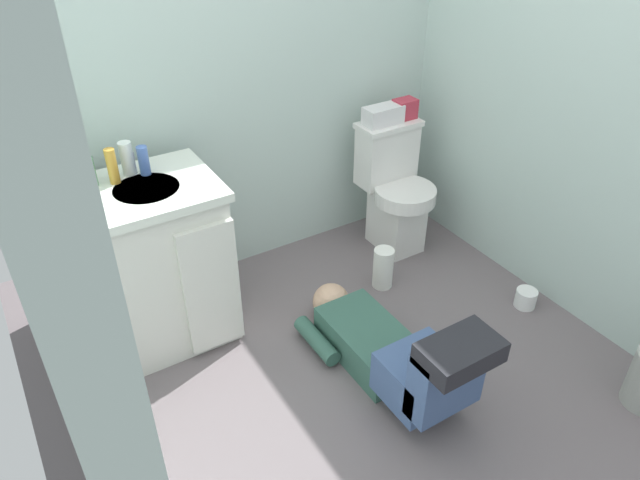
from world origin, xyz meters
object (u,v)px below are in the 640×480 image
(tissue_box, at_px, (383,115))
(bottle_blue, at_px, (144,161))
(person_plumber, at_px, (393,352))
(toilet, at_px, (394,189))
(toilet_paper_roll, at_px, (526,298))
(toiletry_bag, at_px, (405,109))
(bottle_amber, at_px, (112,166))
(vanity_cabinet, at_px, (160,263))
(faucet, at_px, (133,163))
(soap_dispenser, at_px, (89,171))
(bottle_white, at_px, (127,158))
(paper_towel_roll, at_px, (383,268))

(tissue_box, height_order, bottle_blue, bottle_blue)
(tissue_box, xyz_separation_m, bottle_blue, (-1.33, -0.04, 0.09))
(person_plumber, height_order, bottle_blue, bottle_blue)
(toilet, distance_m, bottle_blue, 1.47)
(toilet_paper_roll, bearing_deg, toiletry_bag, 97.91)
(toilet, xyz_separation_m, bottle_amber, (-1.51, 0.04, 0.53))
(vanity_cabinet, distance_m, toiletry_bag, 1.57)
(toilet, relative_size, vanity_cabinet, 0.91)
(faucet, bearing_deg, bottle_amber, -154.79)
(soap_dispenser, distance_m, toilet_paper_roll, 2.22)
(toiletry_bag, height_order, bottle_white, bottle_white)
(bottle_white, relative_size, paper_towel_roll, 0.64)
(bottle_amber, bearing_deg, vanity_cabinet, -45.28)
(faucet, relative_size, toilet_paper_roll, 0.91)
(toilet, distance_m, soap_dispenser, 1.69)
(faucet, height_order, paper_towel_roll, faucet)
(bottle_white, bearing_deg, toiletry_bag, 0.10)
(toilet, height_order, toilet_paper_roll, toilet)
(tissue_box, xyz_separation_m, bottle_white, (-1.39, -0.00, 0.10))
(tissue_box, relative_size, toiletry_bag, 1.77)
(person_plumber, distance_m, bottle_blue, 1.37)
(bottle_amber, bearing_deg, toilet_paper_roll, -27.10)
(tissue_box, bearing_deg, paper_towel_roll, -121.88)
(tissue_box, relative_size, toilet_paper_roll, 2.00)
(person_plumber, xyz_separation_m, toiletry_bag, (0.79, 0.99, 0.63))
(faucet, relative_size, toiletry_bag, 0.81)
(soap_dispenser, bearing_deg, paper_towel_roll, -16.40)
(toiletry_bag, xyz_separation_m, toilet_paper_roll, (0.13, -0.95, -0.76))
(toilet_paper_roll, bearing_deg, bottle_amber, 152.90)
(toilet, height_order, vanity_cabinet, vanity_cabinet)
(faucet, xyz_separation_m, toilet_paper_roll, (1.65, -0.94, -0.82))
(toilet, bearing_deg, bottle_white, 176.50)
(vanity_cabinet, relative_size, soap_dispenser, 4.94)
(paper_towel_roll, bearing_deg, bottle_white, 160.30)
(tissue_box, height_order, toilet_paper_roll, tissue_box)
(vanity_cabinet, height_order, soap_dispenser, soap_dispenser)
(toilet, height_order, tissue_box, tissue_box)
(toilet_paper_roll, bearing_deg, paper_towel_roll, 135.01)
(toilet, height_order, bottle_white, bottle_white)
(soap_dispenser, xyz_separation_m, bottle_blue, (0.23, -0.02, -0.00))
(faucet, relative_size, bottle_white, 0.66)
(soap_dispenser, height_order, toilet_paper_roll, soap_dispenser)
(faucet, height_order, toilet_paper_roll, faucet)
(person_plumber, bearing_deg, tissue_box, 57.18)
(bottle_white, bearing_deg, toilet, -3.50)
(bottle_amber, bearing_deg, tissue_box, 1.98)
(faucet, xyz_separation_m, toiletry_bag, (1.52, 0.01, -0.06))
(toilet, xyz_separation_m, toiletry_bag, (0.11, 0.09, 0.44))
(person_plumber, relative_size, toiletry_bag, 8.59)
(vanity_cabinet, xyz_separation_m, bottle_blue, (0.04, 0.11, 0.47))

